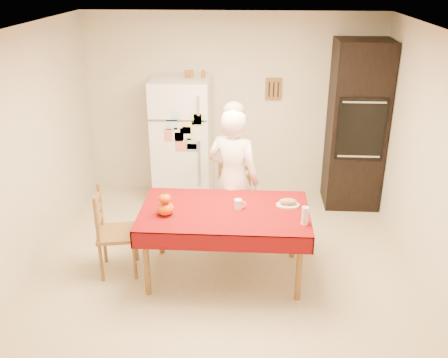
# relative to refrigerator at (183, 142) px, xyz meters

# --- Properties ---
(floor) EXTENTS (4.50, 4.50, 0.00)m
(floor) POSITION_rel_refrigerator_xyz_m (0.65, -1.88, -0.85)
(floor) COLOR tan
(floor) RESTS_ON ground
(room_shell) EXTENTS (4.02, 4.52, 2.51)m
(room_shell) POSITION_rel_refrigerator_xyz_m (0.65, -1.88, 0.77)
(room_shell) COLOR beige
(room_shell) RESTS_ON ground
(refrigerator) EXTENTS (0.75, 0.74, 1.70)m
(refrigerator) POSITION_rel_refrigerator_xyz_m (0.00, 0.00, 0.00)
(refrigerator) COLOR white
(refrigerator) RESTS_ON floor
(oven_cabinet) EXTENTS (0.70, 0.62, 2.20)m
(oven_cabinet) POSITION_rel_refrigerator_xyz_m (2.28, 0.05, 0.25)
(oven_cabinet) COLOR black
(oven_cabinet) RESTS_ON floor
(dining_table) EXTENTS (1.70, 1.00, 0.76)m
(dining_table) POSITION_rel_refrigerator_xyz_m (0.67, -1.81, -0.16)
(dining_table) COLOR brown
(dining_table) RESTS_ON floor
(chair_far) EXTENTS (0.46, 0.44, 0.95)m
(chair_far) POSITION_rel_refrigerator_xyz_m (0.72, -0.94, -0.34)
(chair_far) COLOR brown
(chair_far) RESTS_ON floor
(chair_left) EXTENTS (0.47, 0.49, 0.95)m
(chair_left) POSITION_rel_refrigerator_xyz_m (-0.51, -1.81, -0.34)
(chair_left) COLOR brown
(chair_left) RESTS_ON floor
(seated_woman) EXTENTS (0.70, 0.57, 1.66)m
(seated_woman) POSITION_rel_refrigerator_xyz_m (0.73, -1.18, -0.02)
(seated_woman) COLOR white
(seated_woman) RESTS_ON floor
(coffee_mug) EXTENTS (0.08, 0.08, 0.10)m
(coffee_mug) POSITION_rel_refrigerator_xyz_m (0.81, -1.77, -0.04)
(coffee_mug) COLOR white
(coffee_mug) RESTS_ON dining_table
(pumpkin_lower) EXTENTS (0.17, 0.17, 0.13)m
(pumpkin_lower) POSITION_rel_refrigerator_xyz_m (0.10, -1.94, -0.02)
(pumpkin_lower) COLOR #D95905
(pumpkin_lower) RESTS_ON dining_table
(pumpkin_upper) EXTENTS (0.12, 0.12, 0.09)m
(pumpkin_upper) POSITION_rel_refrigerator_xyz_m (0.10, -1.94, 0.09)
(pumpkin_upper) COLOR #E84105
(pumpkin_upper) RESTS_ON pumpkin_lower
(wine_glass) EXTENTS (0.07, 0.07, 0.18)m
(wine_glass) POSITION_rel_refrigerator_xyz_m (1.45, -2.05, -0.00)
(wine_glass) COLOR white
(wine_glass) RESTS_ON dining_table
(bread_plate) EXTENTS (0.24, 0.24, 0.02)m
(bread_plate) POSITION_rel_refrigerator_xyz_m (1.31, -1.67, -0.08)
(bread_plate) COLOR white
(bread_plate) RESTS_ON dining_table
(bread_loaf) EXTENTS (0.18, 0.10, 0.06)m
(bread_loaf) POSITION_rel_refrigerator_xyz_m (1.31, -1.67, -0.04)
(bread_loaf) COLOR #9B774C
(bread_loaf) RESTS_ON bread_plate
(spice_jar_left) EXTENTS (0.05, 0.05, 0.10)m
(spice_jar_left) POSITION_rel_refrigerator_xyz_m (0.07, 0.05, 0.90)
(spice_jar_left) COLOR #914A1A
(spice_jar_left) RESTS_ON refrigerator
(spice_jar_mid) EXTENTS (0.05, 0.05, 0.10)m
(spice_jar_mid) POSITION_rel_refrigerator_xyz_m (0.13, 0.05, 0.90)
(spice_jar_mid) COLOR brown
(spice_jar_mid) RESTS_ON refrigerator
(spice_jar_right) EXTENTS (0.05, 0.05, 0.10)m
(spice_jar_right) POSITION_rel_refrigerator_xyz_m (0.29, 0.05, 0.90)
(spice_jar_right) COLOR #92541A
(spice_jar_right) RESTS_ON refrigerator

